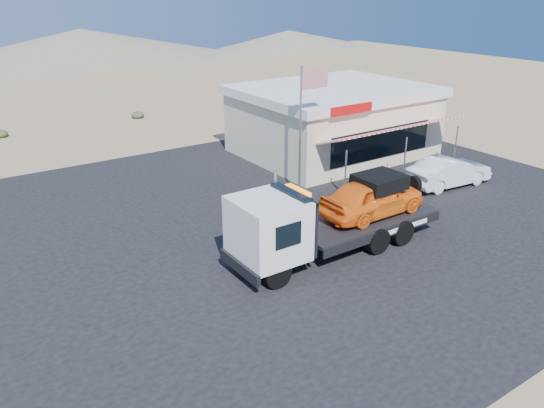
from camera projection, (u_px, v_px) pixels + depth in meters
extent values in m
plane|color=#A1845B|center=(270.00, 259.00, 19.34)|extent=(120.00, 120.00, 0.00)
cube|color=black|center=(270.00, 218.00, 22.66)|extent=(32.00, 24.00, 0.02)
cylinder|color=black|center=(277.00, 274.00, 17.30)|extent=(0.99, 0.30, 0.99)
cylinder|color=black|center=(246.00, 251.00, 18.81)|extent=(0.99, 0.30, 0.99)
cylinder|color=black|center=(376.00, 240.00, 19.62)|extent=(0.99, 0.54, 0.99)
cylinder|color=black|center=(340.00, 222.00, 21.13)|extent=(0.99, 0.54, 0.99)
cylinder|color=black|center=(400.00, 231.00, 20.29)|extent=(0.99, 0.54, 0.99)
cylinder|color=black|center=(364.00, 214.00, 21.80)|extent=(0.99, 0.54, 0.99)
cube|color=black|center=(342.00, 232.00, 19.91)|extent=(8.10, 0.99, 0.30)
cube|color=silver|center=(268.00, 228.00, 17.76)|extent=(2.17, 2.32, 2.07)
cube|color=black|center=(291.00, 203.00, 17.99)|extent=(0.35, 1.98, 0.89)
cube|color=black|center=(297.00, 221.00, 18.42)|extent=(0.10, 2.17, 1.98)
cube|color=orange|center=(298.00, 191.00, 17.99)|extent=(0.25, 1.19, 0.15)
cube|color=black|center=(364.00, 219.00, 20.37)|extent=(5.93, 2.27, 0.15)
imported|color=orange|center=(373.00, 197.00, 20.26)|extent=(4.35, 1.75, 1.48)
cube|color=black|center=(379.00, 182.00, 20.20)|extent=(1.78, 1.48, 0.54)
imported|color=silver|center=(449.00, 171.00, 26.12)|extent=(4.57, 1.96, 1.46)
cube|color=beige|center=(332.00, 124.00, 31.02)|extent=(10.00, 8.00, 3.40)
cube|color=white|center=(334.00, 91.00, 30.28)|extent=(10.40, 8.40, 0.50)
cube|color=red|center=(352.00, 109.00, 25.72)|extent=(2.60, 0.12, 0.45)
cube|color=black|center=(382.00, 143.00, 28.03)|extent=(7.00, 0.06, 1.60)
cube|color=red|center=(395.00, 129.00, 26.99)|extent=(9.00, 1.73, 0.61)
cylinder|color=#99999E|center=(345.00, 173.00, 24.81)|extent=(0.08, 0.08, 2.20)
cylinder|color=#99999E|center=(405.00, 158.00, 26.90)|extent=(0.08, 0.08, 2.20)
cylinder|color=#99999E|center=(456.00, 146.00, 28.98)|extent=(0.08, 0.08, 2.20)
cylinder|color=#99999E|center=(300.00, 133.00, 24.07)|extent=(0.10, 0.10, 6.00)
cube|color=#B20C14|center=(315.00, 78.00, 23.55)|extent=(1.50, 0.02, 0.90)
ellipsoid|color=#343C20|center=(0.00, 133.00, 34.75)|extent=(0.99, 0.99, 0.53)
ellipsoid|color=#343C20|center=(138.00, 115.00, 39.84)|extent=(0.96, 0.96, 0.51)
cone|color=#726B59|center=(82.00, 46.00, 68.04)|extent=(44.00, 44.00, 4.20)
cone|color=#726B59|center=(289.00, 41.00, 80.84)|extent=(32.00, 32.00, 3.00)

